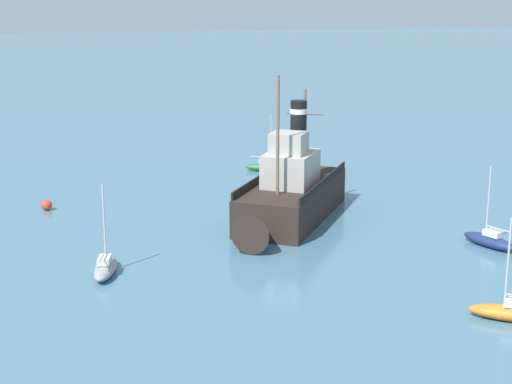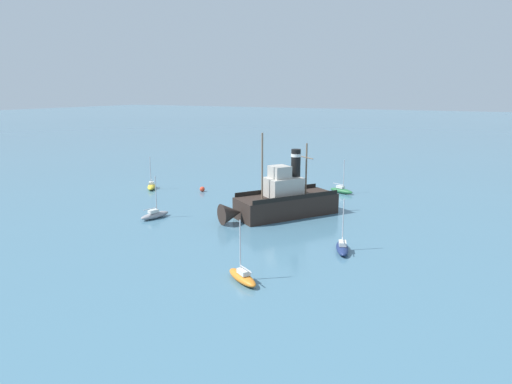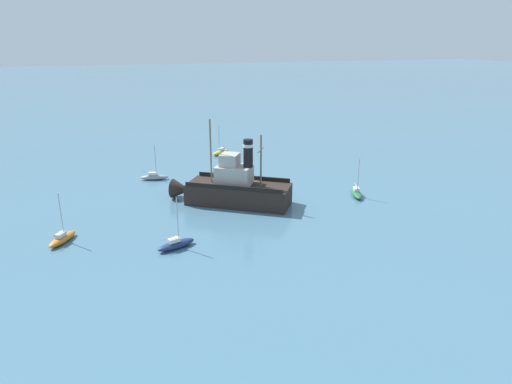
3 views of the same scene
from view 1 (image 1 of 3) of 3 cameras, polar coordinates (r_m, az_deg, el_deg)
name	(u,v)px [view 1 (image 1 of 3)]	position (r m, az deg, el deg)	size (l,w,h in m)	color
ground_plane	(264,213)	(54.08, 0.56, -1.56)	(600.00, 600.00, 0.00)	#477289
old_tugboat	(290,194)	(52.03, 2.48, -0.12)	(10.72, 13.89, 9.90)	#2D231E
sailboat_navy	(490,240)	(48.83, 16.65, -3.36)	(2.38, 3.94, 4.90)	navy
sailboat_grey	(105,267)	(43.01, -10.91, -5.37)	(1.89, 3.95, 4.90)	gray
sailboat_orange	(511,312)	(38.32, 18.06, -8.27)	(3.81, 2.94, 4.90)	orange
sailboat_green	(267,166)	(67.14, 0.83, 1.89)	(3.95, 2.27, 4.90)	#286B3D
mooring_buoy	(47,205)	(56.71, -14.98, -0.92)	(0.74, 0.74, 0.74)	red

